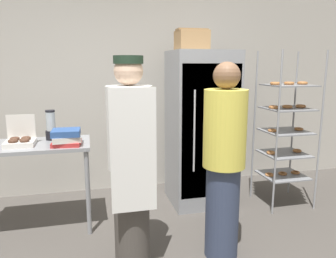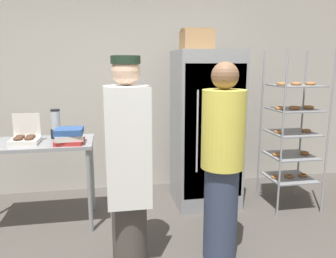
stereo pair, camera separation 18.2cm
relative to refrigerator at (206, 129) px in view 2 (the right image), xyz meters
name	(u,v)px [view 2 (the right image)]	position (x,y,z in m)	size (l,w,h in m)	color
back_wall	(148,85)	(-0.60, 0.75, 0.48)	(6.40, 0.12, 2.79)	#B7B2A8
refrigerator	(206,129)	(0.00, 0.00, 0.00)	(0.74, 0.71, 1.83)	gray
baking_rack	(293,131)	(0.95, -0.29, 0.00)	(0.57, 0.53, 1.83)	#93969B
prep_counter	(35,152)	(-1.89, -0.25, -0.13)	(1.17, 0.62, 0.90)	gray
donut_box	(25,139)	(-1.96, -0.30, 0.03)	(0.27, 0.25, 0.29)	silver
blender_pitcher	(56,125)	(-1.69, -0.10, 0.12)	(0.12, 0.12, 0.31)	black
binder_stack	(69,136)	(-1.52, -0.39, 0.06)	(0.29, 0.27, 0.16)	#B72D2D
cardboard_storage_box	(197,40)	(-0.11, 0.06, 1.03)	(0.35, 0.31, 0.24)	#A87F51
person_baker	(128,160)	(-0.99, -1.08, -0.01)	(0.37, 0.39, 1.74)	#47423D
person_customer	(222,162)	(-0.21, -1.17, -0.05)	(0.36, 0.36, 1.69)	#333D56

